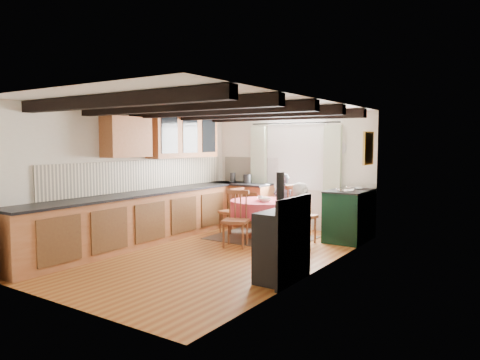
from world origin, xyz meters
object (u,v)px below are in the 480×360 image
Objects in this scene: chair_near at (235,219)px; cast_iron_stove at (280,227)px; dining_table at (262,219)px; child_far at (284,203)px; aga_range at (349,215)px; child_right at (300,213)px; cup at (261,198)px; chair_left at (231,210)px; chair_right at (301,214)px.

chair_near is 0.68× the size of cast_iron_stove.
dining_table is 0.99× the size of child_far.
aga_range reaches higher than dining_table.
child_right is (-0.63, -0.76, 0.07)m from aga_range.
child_right reaches higher than cup.
chair_left is 0.64× the size of cast_iron_stove.
child_right is at bearing -129.61° from aga_range.
cast_iron_stove is at bearing 58.21° from chair_left.
chair_near is at bearing 141.09° from cast_iron_stove.
child_right is at bearing 125.79° from child_far.
child_far is at bearing 117.32° from cast_iron_stove.
dining_table is 2.65m from cast_iron_stove.
aga_range is 1.34m from child_far.
chair_left is 0.76× the size of child_far.
cup is (0.03, 0.79, 0.28)m from chair_near.
aga_range is 0.87× the size of child_far.
chair_near is 1.20m from chair_left.
child_far reaches higher than chair_left.
aga_range is at bearing 92.21° from cast_iron_stove.
chair_near is 9.67× the size of cup.
dining_table is at bearing -153.19° from aga_range.
child_far is (0.12, 1.53, 0.11)m from chair_near.
child_right is (0.01, -0.09, 0.03)m from chair_right.
chair_left is at bearing 173.31° from dining_table.
chair_near is 2.02m from cast_iron_stove.
aga_range is 10.28× the size of cup.
chair_right is (1.56, -0.03, 0.07)m from chair_left.
child_far is at bearing 49.12° from child_right.
chair_right is 1.01× the size of aga_range.
aga_range is (0.64, 0.67, -0.04)m from chair_right.
chair_near is 2.15m from aga_range.
child_far is at bearing 62.62° from chair_right.
chair_near reaches higher than chair_left.
chair_right reaches higher than aga_range.
dining_table is 1.30× the size of chair_left.
cast_iron_stove is 3.15m from child_far.
chair_near is 0.94× the size of aga_range.
aga_range is 0.99m from child_right.
chair_near is at bearing -90.82° from dining_table.
chair_right is 0.73× the size of cast_iron_stove.
chair_near is (-0.01, -0.85, 0.13)m from dining_table.
dining_table is 0.83m from child_right.
chair_left is at bearing 25.49° from child_far.
cast_iron_stove is (2.31, -2.21, 0.26)m from chair_left.
aga_range is (2.20, 0.64, 0.02)m from chair_left.
child_right is at bearing -157.93° from chair_right.
chair_left is 1.06m from child_far.
dining_table is 11.79× the size of cup.
child_far is 11.88× the size of cup.
child_right is at bearing -2.40° from dining_table.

